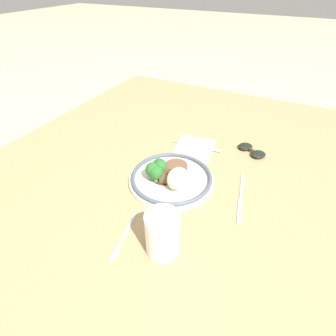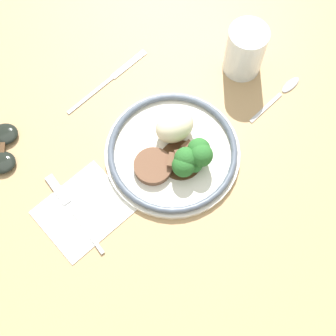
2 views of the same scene
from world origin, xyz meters
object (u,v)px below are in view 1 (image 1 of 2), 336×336
(plate, at_px, (170,176))
(juice_glass, at_px, (163,235))
(sunglasses, at_px, (252,150))
(spoon, at_px, (119,246))
(fork, at_px, (201,147))
(knife, at_px, (241,199))

(plate, relative_size, juice_glass, 2.34)
(plate, height_order, sunglasses, plate)
(spoon, bearing_deg, fork, 166.29)
(fork, xyz_separation_m, spoon, (0.48, -0.02, -0.00))
(fork, xyz_separation_m, knife, (0.20, 0.19, -0.00))
(juice_glass, height_order, knife, juice_glass)
(juice_glass, distance_m, fork, 0.45)
(spoon, bearing_deg, knife, 131.57)
(knife, bearing_deg, sunglasses, 174.45)
(plate, xyz_separation_m, fork, (-0.22, 0.02, -0.02))
(plate, height_order, spoon, plate)
(knife, bearing_deg, fork, -147.26)
(sunglasses, bearing_deg, fork, -42.70)
(knife, xyz_separation_m, spoon, (0.28, -0.21, 0.00))
(plate, distance_m, sunglasses, 0.33)
(juice_glass, bearing_deg, plate, -156.97)
(spoon, bearing_deg, juice_glass, 101.38)
(knife, distance_m, sunglasses, 0.25)
(plate, relative_size, spoon, 1.79)
(fork, relative_size, sunglasses, 1.55)
(knife, height_order, spoon, spoon)
(spoon, xyz_separation_m, sunglasses, (-0.53, 0.19, 0.01))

